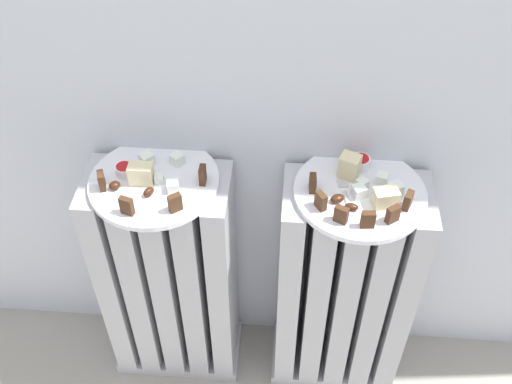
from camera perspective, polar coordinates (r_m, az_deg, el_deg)
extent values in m
cube|color=#B2B2B7|center=(1.73, -7.08, -14.31)|extent=(0.32, 0.17, 0.03)
cube|color=#B2B2B7|center=(1.49, -13.04, -7.42)|extent=(0.05, 0.17, 0.61)
cube|color=#B2B2B7|center=(1.48, -10.63, -7.63)|extent=(0.05, 0.17, 0.61)
cube|color=#B2B2B7|center=(1.46, -8.18, -7.84)|extent=(0.05, 0.17, 0.61)
cube|color=#B2B2B7|center=(1.45, -5.68, -8.04)|extent=(0.05, 0.17, 0.61)
cube|color=#B2B2B7|center=(1.45, -3.14, -8.22)|extent=(0.05, 0.17, 0.61)
cube|color=#B2B2B7|center=(1.71, 7.18, -15.23)|extent=(0.32, 0.17, 0.03)
cube|color=#B2B2B7|center=(1.44, 3.16, -8.61)|extent=(0.05, 0.17, 0.61)
cube|color=#B2B2B7|center=(1.44, 5.74, -8.74)|extent=(0.05, 0.17, 0.61)
cube|color=#B2B2B7|center=(1.45, 8.31, -8.85)|extent=(0.05, 0.17, 0.61)
cube|color=#B2B2B7|center=(1.45, 10.85, -8.94)|extent=(0.05, 0.17, 0.61)
cube|color=#B2B2B7|center=(1.46, 13.37, -9.02)|extent=(0.05, 0.17, 0.61)
cylinder|color=white|center=(1.23, -9.62, 0.98)|extent=(0.26, 0.26, 0.01)
cylinder|color=white|center=(1.21, 9.80, -0.06)|extent=(0.26, 0.26, 0.01)
cube|color=#472B19|center=(1.22, -14.42, 1.03)|extent=(0.02, 0.03, 0.04)
cube|color=#472B19|center=(1.16, -12.15, -1.30)|extent=(0.03, 0.02, 0.04)
cube|color=#472B19|center=(1.15, -7.67, -1.03)|extent=(0.03, 0.02, 0.04)
cube|color=#472B19|center=(1.20, -5.08, 1.62)|extent=(0.01, 0.03, 0.04)
cube|color=beige|center=(1.21, -10.84, 1.71)|extent=(0.05, 0.03, 0.04)
cube|color=white|center=(1.19, -7.87, 0.52)|extent=(0.03, 0.03, 0.02)
cube|color=white|center=(1.26, -10.32, 3.09)|extent=(0.04, 0.04, 0.03)
cube|color=white|center=(1.25, -7.47, 3.11)|extent=(0.03, 0.03, 0.02)
cube|color=white|center=(1.22, -9.18, 1.25)|extent=(0.02, 0.02, 0.02)
ellipsoid|color=#3D1E0F|center=(1.22, -13.25, 0.61)|extent=(0.03, 0.03, 0.02)
ellipsoid|color=#3D1E0F|center=(1.19, -10.14, 0.02)|extent=(0.03, 0.03, 0.02)
cylinder|color=white|center=(1.25, -12.36, 2.06)|extent=(0.04, 0.04, 0.02)
cylinder|color=#B21419|center=(1.24, -12.40, 2.24)|extent=(0.03, 0.03, 0.01)
cube|color=#472B19|center=(1.18, 5.39, 0.84)|extent=(0.01, 0.03, 0.04)
cube|color=#472B19|center=(1.15, 6.16, -0.84)|extent=(0.03, 0.03, 0.04)
cube|color=#472B19|center=(1.13, 8.07, -2.13)|extent=(0.03, 0.02, 0.04)
cube|color=#472B19|center=(1.13, 10.56, -2.59)|extent=(0.03, 0.01, 0.04)
cube|color=#472B19|center=(1.15, 12.84, -2.07)|extent=(0.03, 0.03, 0.04)
cube|color=#472B19|center=(1.18, 14.21, -0.78)|extent=(0.02, 0.03, 0.04)
cube|color=beige|center=(1.18, 12.17, -0.52)|extent=(0.05, 0.04, 0.04)
cube|color=beige|center=(1.22, 8.84, 2.42)|extent=(0.05, 0.05, 0.05)
cube|color=white|center=(1.22, 11.84, 1.25)|extent=(0.03, 0.03, 0.02)
cube|color=white|center=(1.21, 10.01, 0.74)|extent=(0.03, 0.03, 0.02)
cube|color=white|center=(1.19, 9.72, 0.05)|extent=(0.03, 0.03, 0.02)
cube|color=white|center=(1.21, 13.03, 0.28)|extent=(0.04, 0.04, 0.03)
ellipsoid|color=#3D1E0F|center=(1.17, 7.71, -0.62)|extent=(0.03, 0.03, 0.02)
ellipsoid|color=#3D1E0F|center=(1.16, 9.03, -1.42)|extent=(0.03, 0.02, 0.02)
cylinder|color=white|center=(1.25, 9.83, 2.76)|extent=(0.04, 0.04, 0.02)
cylinder|color=#B21419|center=(1.25, 9.86, 2.97)|extent=(0.03, 0.03, 0.01)
cube|color=#B7B7BC|center=(1.18, 8.70, -1.03)|extent=(0.02, 0.07, 0.00)
cube|color=#B7B7BC|center=(1.21, 8.22, 0.82)|extent=(0.02, 0.02, 0.00)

